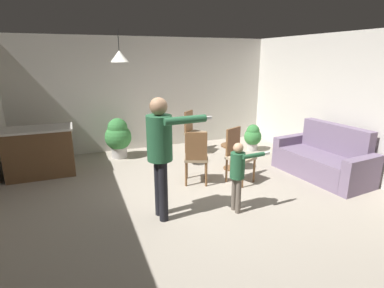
# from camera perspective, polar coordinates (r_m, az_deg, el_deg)

# --- Properties ---
(ground) EXTENTS (7.68, 7.68, 0.00)m
(ground) POSITION_cam_1_polar(r_m,az_deg,el_deg) (5.05, 1.11, -10.19)
(ground) COLOR #9E9384
(wall_back) EXTENTS (6.40, 0.10, 2.70)m
(wall_back) POSITION_cam_1_polar(r_m,az_deg,el_deg) (7.63, -8.22, 9.35)
(wall_back) COLOR beige
(wall_back) RESTS_ON ground
(wall_right) EXTENTS (0.10, 6.40, 2.70)m
(wall_right) POSITION_cam_1_polar(r_m,az_deg,el_deg) (6.53, 28.28, 6.43)
(wall_right) COLOR beige
(wall_right) RESTS_ON ground
(couch_floral) EXTENTS (1.03, 1.88, 1.00)m
(couch_floral) POSITION_cam_1_polar(r_m,az_deg,el_deg) (6.34, 23.65, -2.75)
(couch_floral) COLOR slate
(couch_floral) RESTS_ON ground
(kitchen_counter) EXTENTS (1.26, 0.66, 0.95)m
(kitchen_counter) POSITION_cam_1_polar(r_m,az_deg,el_deg) (6.49, -26.83, -1.36)
(kitchen_counter) COLOR brown
(kitchen_counter) RESTS_ON ground
(side_table_by_couch) EXTENTS (0.44, 0.44, 0.52)m
(side_table_by_couch) POSITION_cam_1_polar(r_m,az_deg,el_deg) (6.23, 7.46, -1.85)
(side_table_by_couch) COLOR brown
(side_table_by_couch) RESTS_ON ground
(person_adult) EXTENTS (0.87, 0.50, 1.74)m
(person_adult) POSITION_cam_1_polar(r_m,az_deg,el_deg) (4.11, -5.94, -0.35)
(person_adult) COLOR black
(person_adult) RESTS_ON ground
(person_child) EXTENTS (0.57, 0.31, 1.07)m
(person_child) POSITION_cam_1_polar(r_m,az_deg,el_deg) (4.44, 8.69, -4.82)
(person_child) COLOR #60564C
(person_child) RESTS_ON ground
(dining_chair_by_counter) EXTENTS (0.55, 0.55, 1.00)m
(dining_chair_by_counter) POSITION_cam_1_polar(r_m,az_deg,el_deg) (5.57, 8.65, -1.71)
(dining_chair_by_counter) COLOR brown
(dining_chair_by_counter) RESTS_ON ground
(dining_chair_near_wall) EXTENTS (0.55, 0.55, 1.00)m
(dining_chair_near_wall) POSITION_cam_1_polar(r_m,az_deg,el_deg) (5.38, 0.81, -2.18)
(dining_chair_near_wall) COLOR brown
(dining_chair_near_wall) RESTS_ON ground
(dining_chair_centre_back) EXTENTS (0.59, 0.59, 1.00)m
(dining_chair_centre_back) POSITION_cam_1_polar(r_m,az_deg,el_deg) (7.24, 0.17, 2.67)
(dining_chair_centre_back) COLOR brown
(dining_chair_centre_back) RESTS_ON ground
(potted_plant_corner) EXTENTS (0.42, 0.42, 0.65)m
(potted_plant_corner) POSITION_cam_1_polar(r_m,az_deg,el_deg) (7.56, 11.42, 1.47)
(potted_plant_corner) COLOR #B7B2AD
(potted_plant_corner) RESTS_ON ground
(potted_plant_by_wall) EXTENTS (0.60, 0.60, 0.92)m
(potted_plant_by_wall) POSITION_cam_1_polar(r_m,az_deg,el_deg) (7.04, -13.81, 1.46)
(potted_plant_by_wall) COLOR #B7B2AD
(potted_plant_by_wall) RESTS_ON ground
(spare_remote_on_table) EXTENTS (0.12, 0.12, 0.04)m
(spare_remote_on_table) POSITION_cam_1_polar(r_m,az_deg,el_deg) (6.16, 7.34, 0.01)
(spare_remote_on_table) COLOR white
(spare_remote_on_table) RESTS_ON side_table_by_couch
(ceiling_light_pendant) EXTENTS (0.32, 0.32, 0.55)m
(ceiling_light_pendant) POSITION_cam_1_polar(r_m,az_deg,el_deg) (5.61, -13.59, 15.86)
(ceiling_light_pendant) COLOR silver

